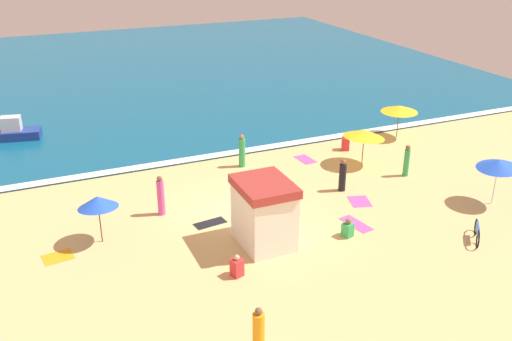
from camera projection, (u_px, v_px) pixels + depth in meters
ground_plane at (234, 208)px, 26.57m from camera, size 60.00×60.00×0.00m
ocean_water at (119, 73)px, 50.10m from camera, size 60.00×44.00×0.10m
wave_breaker_foam at (193, 159)px, 31.82m from camera, size 57.00×0.70×0.01m
lifeguard_cabana at (264, 213)px, 23.07m from camera, size 2.09×2.63×2.81m
beach_umbrella_0 at (499, 164)px, 26.18m from camera, size 2.00×1.98×2.30m
beach_umbrella_1 at (364, 134)px, 30.66m from camera, size 2.41×2.39×2.09m
beach_umbrella_2 at (98, 202)px, 23.04m from camera, size 1.71×1.75×2.16m
beach_umbrella_4 at (399, 109)px, 34.61m from camera, size 3.03×3.03×2.04m
parked_bicycle at (477, 232)px, 23.74m from camera, size 1.20×1.45×0.76m
beachgoer_1 at (161, 196)px, 25.65m from camera, size 0.39×0.39×1.90m
beachgoer_3 at (242, 152)px, 30.75m from camera, size 0.50×0.50×1.83m
beachgoer_4 at (343, 176)px, 27.99m from camera, size 0.41×0.41×1.66m
beachgoer_5 at (348, 229)px, 24.04m from camera, size 0.51×0.51×0.83m
beachgoer_6 at (259, 332)px, 17.38m from camera, size 0.51×0.51×1.65m
beachgoer_7 at (292, 191)px, 27.31m from camera, size 0.46×0.46×0.92m
beachgoer_8 at (346, 143)px, 33.19m from camera, size 0.63×0.63×0.97m
beachgoer_9 at (268, 185)px, 28.13m from camera, size 0.47×0.47×0.77m
beachgoer_10 at (407, 161)px, 29.62m from camera, size 0.35×0.35×1.71m
beachgoer_11 at (237, 267)px, 21.34m from camera, size 0.51×0.51×0.90m
beach_towel_0 at (356, 224)px, 25.14m from camera, size 0.92×1.71×0.01m
beach_towel_1 at (210, 223)px, 25.21m from camera, size 1.50×0.82×0.01m
beach_towel_2 at (305, 159)px, 31.98m from camera, size 0.89×1.39×0.01m
beach_towel_3 at (360, 201)px, 27.17m from camera, size 1.25×1.42×0.01m
beach_towel_4 at (58, 257)px, 22.66m from camera, size 1.27×1.05×0.01m
small_boat_0 at (12, 132)px, 34.57m from camera, size 3.42×1.89×1.42m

